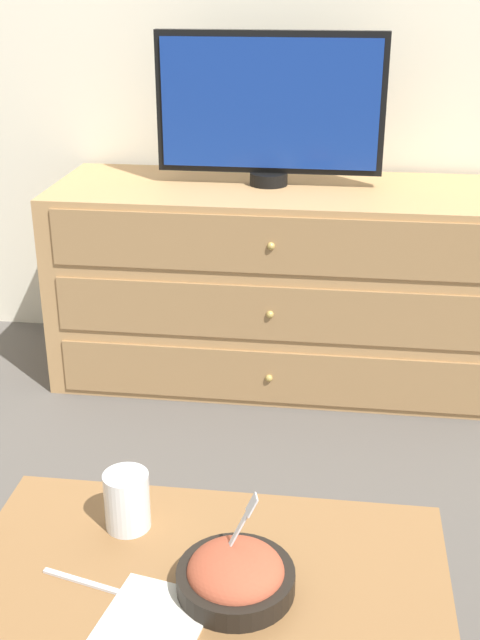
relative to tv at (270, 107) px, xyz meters
The scene contains 8 objects.
ground_plane 0.98m from the tv, 95.29° to the left, with size 12.00×12.00×0.00m, color #56514C.
dresser 0.60m from the tv, 41.69° to the right, with size 1.53×0.57×0.69m.
tv is the anchor object (origin of this frame).
coffee_table 1.71m from the tv, 88.29° to the right, with size 0.83×0.48×0.40m.
takeout_bowl 1.71m from the tv, 86.30° to the right, with size 0.20×0.20×0.17m.
drink_cup 1.57m from the tv, 94.38° to the right, with size 0.08×0.08×0.11m.
napkin 1.79m from the tv, 90.45° to the right, with size 0.19×0.19×0.00m.
knife 1.74m from the tv, 94.56° to the right, with size 0.19×0.06×0.01m.
Camera 1 is at (0.27, -2.93, 1.35)m, focal length 45.00 mm.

